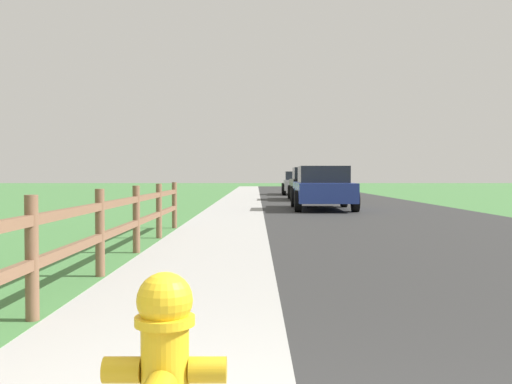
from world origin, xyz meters
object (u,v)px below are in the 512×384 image
Objects in this scene: fire_hydrant at (163,371)px; parked_car_black at (308,183)px; parked_car_silver at (296,183)px; parked_suv_blue at (321,188)px.

parked_car_black is at bearing 83.41° from fire_hydrant.
parked_car_silver is (-0.04, 7.53, -0.08)m from parked_car_black.
parked_car_silver is (0.26, 15.45, -0.04)m from parked_suv_blue.
fire_hydrant is 26.09m from parked_car_black.
parked_car_black reaches higher than parked_car_silver.
parked_suv_blue is at bearing -92.19° from parked_car_black.
fire_hydrant is 0.18× the size of parked_car_black.
fire_hydrant is at bearing -96.59° from parked_car_black.
fire_hydrant is at bearing -98.51° from parked_suv_blue.
fire_hydrant is 0.18× the size of parked_suv_blue.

